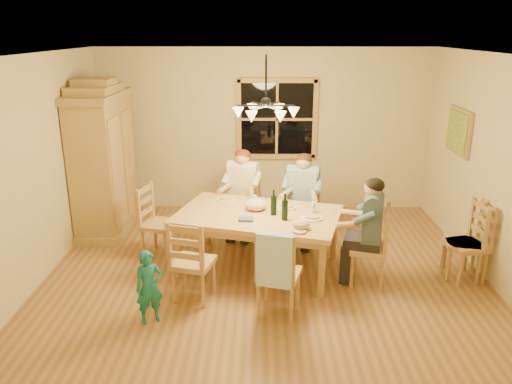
{
  "coord_description": "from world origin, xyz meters",
  "views": [
    {
      "loc": [
        -0.04,
        -5.73,
        2.97
      ],
      "look_at": [
        -0.11,
        0.1,
        1.06
      ],
      "focal_mm": 35.0,
      "sensor_mm": 36.0,
      "label": 1
    }
  ],
  "objects_px": {
    "chair_near_right": "(279,286)",
    "chair_far_left": "(243,217)",
    "child": "(149,287)",
    "chair_far_right": "(302,223)",
    "wine_bottle_a": "(274,202)",
    "dining_table": "(258,220)",
    "chandelier": "(266,110)",
    "armoire": "(103,163)",
    "wine_bottle_b": "(285,207)",
    "chair_near_left": "(194,274)",
    "chair_end_right": "(368,260)",
    "adult_woman": "(243,183)",
    "chair_end_left": "(160,235)",
    "chair_spare_front": "(462,254)",
    "adult_slate_man": "(371,218)",
    "adult_plaid_man": "(303,188)"
  },
  "relations": [
    {
      "from": "chair_far_left",
      "to": "chair_near_right",
      "type": "distance_m",
      "value": 2.14
    },
    {
      "from": "chair_near_left",
      "to": "wine_bottle_b",
      "type": "xyz_separation_m",
      "value": [
        1.06,
        0.56,
        0.62
      ]
    },
    {
      "from": "chair_far_left",
      "to": "adult_woman",
      "type": "relative_size",
      "value": 1.13
    },
    {
      "from": "chair_near_right",
      "to": "chair_far_left",
      "type": "bearing_deg",
      "value": 117.9
    },
    {
      "from": "armoire",
      "to": "dining_table",
      "type": "relative_size",
      "value": 1.02
    },
    {
      "from": "chair_end_right",
      "to": "chair_far_left",
      "type": "bearing_deg",
      "value": 63.43
    },
    {
      "from": "chair_far_left",
      "to": "child",
      "type": "xyz_separation_m",
      "value": [
        -0.89,
        -2.3,
        0.1
      ]
    },
    {
      "from": "dining_table",
      "to": "child",
      "type": "distance_m",
      "value": 1.71
    },
    {
      "from": "chair_end_left",
      "to": "adult_slate_man",
      "type": "height_order",
      "value": "adult_slate_man"
    },
    {
      "from": "adult_woman",
      "to": "chair_near_right",
      "type": "bearing_deg",
      "value": 117.9
    },
    {
      "from": "chair_end_left",
      "to": "adult_woman",
      "type": "bearing_deg",
      "value": 136.74
    },
    {
      "from": "chandelier",
      "to": "adult_woman",
      "type": "bearing_deg",
      "value": 105.18
    },
    {
      "from": "chair_far_left",
      "to": "child",
      "type": "bearing_deg",
      "value": 84.06
    },
    {
      "from": "chair_near_right",
      "to": "wine_bottle_a",
      "type": "height_order",
      "value": "wine_bottle_a"
    },
    {
      "from": "chandelier",
      "to": "chair_near_right",
      "type": "relative_size",
      "value": 0.78
    },
    {
      "from": "adult_slate_man",
      "to": "wine_bottle_b",
      "type": "xyz_separation_m",
      "value": [
        -1.01,
        0.14,
        0.08
      ]
    },
    {
      "from": "dining_table",
      "to": "chair_far_right",
      "type": "relative_size",
      "value": 2.27
    },
    {
      "from": "chandelier",
      "to": "child",
      "type": "bearing_deg",
      "value": -137.43
    },
    {
      "from": "armoire",
      "to": "chair_end_left",
      "type": "height_order",
      "value": "armoire"
    },
    {
      "from": "adult_plaid_man",
      "to": "wine_bottle_a",
      "type": "height_order",
      "value": "adult_plaid_man"
    },
    {
      "from": "chair_far_left",
      "to": "chair_far_right",
      "type": "bearing_deg",
      "value": -180.0
    },
    {
      "from": "chair_far_right",
      "to": "child",
      "type": "xyz_separation_m",
      "value": [
        -1.75,
        -2.07,
        0.1
      ]
    },
    {
      "from": "wine_bottle_a",
      "to": "chair_near_right",
      "type": "bearing_deg",
      "value": -87.67
    },
    {
      "from": "chair_far_right",
      "to": "wine_bottle_a",
      "type": "bearing_deg",
      "value": 78.7
    },
    {
      "from": "chandelier",
      "to": "armoire",
      "type": "height_order",
      "value": "chandelier"
    },
    {
      "from": "armoire",
      "to": "adult_woman",
      "type": "bearing_deg",
      "value": -7.48
    },
    {
      "from": "wine_bottle_b",
      "to": "child",
      "type": "xyz_separation_m",
      "value": [
        -1.45,
        -1.04,
        -0.52
      ]
    },
    {
      "from": "chair_far_right",
      "to": "wine_bottle_b",
      "type": "distance_m",
      "value": 1.24
    },
    {
      "from": "dining_table",
      "to": "chair_far_right",
      "type": "xyz_separation_m",
      "value": [
        0.62,
        0.81,
        -0.36
      ]
    },
    {
      "from": "chair_far_left",
      "to": "chair_end_right",
      "type": "bearing_deg",
      "value": 153.43
    },
    {
      "from": "chair_near_right",
      "to": "wine_bottle_a",
      "type": "xyz_separation_m",
      "value": [
        -0.04,
        0.99,
        0.62
      ]
    },
    {
      "from": "chair_far_right",
      "to": "child",
      "type": "relative_size",
      "value": 1.23
    },
    {
      "from": "dining_table",
      "to": "wine_bottle_a",
      "type": "relative_size",
      "value": 6.82
    },
    {
      "from": "chandelier",
      "to": "chair_end_left",
      "type": "xyz_separation_m",
      "value": [
        -1.43,
        0.51,
        -1.77
      ]
    },
    {
      "from": "chandelier",
      "to": "adult_plaid_man",
      "type": "distance_m",
      "value": 1.65
    },
    {
      "from": "chair_far_left",
      "to": "chair_far_right",
      "type": "relative_size",
      "value": 1.0
    },
    {
      "from": "dining_table",
      "to": "chair_end_right",
      "type": "relative_size",
      "value": 2.27
    },
    {
      "from": "chair_end_right",
      "to": "wine_bottle_b",
      "type": "relative_size",
      "value": 3.0
    },
    {
      "from": "chair_near_right",
      "to": "wine_bottle_b",
      "type": "bearing_deg",
      "value": 98.92
    },
    {
      "from": "wine_bottle_b",
      "to": "armoire",
      "type": "bearing_deg",
      "value": 149.94
    },
    {
      "from": "wine_bottle_a",
      "to": "chair_near_left",
      "type": "bearing_deg",
      "value": -141.76
    },
    {
      "from": "chair_near_left",
      "to": "adult_woman",
      "type": "distance_m",
      "value": 1.96
    },
    {
      "from": "chair_near_right",
      "to": "chair_end_right",
      "type": "height_order",
      "value": "same"
    },
    {
      "from": "chair_near_right",
      "to": "adult_plaid_man",
      "type": "bearing_deg",
      "value": 93.37
    },
    {
      "from": "armoire",
      "to": "wine_bottle_a",
      "type": "relative_size",
      "value": 6.97
    },
    {
      "from": "chair_near_right",
      "to": "chair_spare_front",
      "type": "xyz_separation_m",
      "value": [
        2.3,
        0.84,
        0.0
      ]
    },
    {
      "from": "armoire",
      "to": "chair_far_right",
      "type": "distance_m",
      "value": 3.09
    },
    {
      "from": "chair_near_left",
      "to": "chair_end_right",
      "type": "distance_m",
      "value": 2.11
    },
    {
      "from": "chair_near_left",
      "to": "chair_far_left",
      "type": "bearing_deg",
      "value": 90.0
    },
    {
      "from": "chair_far_right",
      "to": "adult_woman",
      "type": "xyz_separation_m",
      "value": [
        -0.86,
        0.23,
        0.54
      ]
    }
  ]
}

